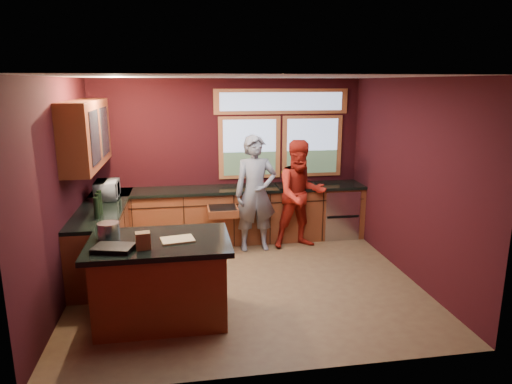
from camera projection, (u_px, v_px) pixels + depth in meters
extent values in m
plane|color=brown|center=(246.00, 282.00, 6.16)|extent=(4.50, 4.50, 0.00)
cube|color=black|center=(229.00, 160.00, 7.76)|extent=(4.50, 0.02, 2.70)
cube|color=black|center=(279.00, 236.00, 3.93)|extent=(4.50, 0.02, 2.70)
cube|color=black|center=(61.00, 192.00, 5.49)|extent=(0.02, 4.00, 2.70)
cube|color=black|center=(409.00, 179.00, 6.20)|extent=(0.02, 4.00, 2.70)
cube|color=silver|center=(245.00, 77.00, 5.53)|extent=(4.50, 4.00, 0.02)
cube|color=#8D9FC3|center=(250.00, 148.00, 7.76)|extent=(1.06, 0.02, 1.06)
cube|color=#8D9FC3|center=(312.00, 146.00, 7.93)|extent=(1.06, 0.02, 1.06)
cube|color=#B05F33|center=(282.00, 101.00, 7.66)|extent=(2.30, 0.02, 0.42)
cube|color=brown|center=(86.00, 134.00, 6.19)|extent=(0.36, 1.80, 0.90)
cube|color=brown|center=(232.00, 216.00, 7.69)|extent=(4.50, 0.60, 0.88)
cube|color=black|center=(232.00, 189.00, 7.57)|extent=(4.50, 0.64, 0.05)
cube|color=#B7B7BC|center=(337.00, 212.00, 7.97)|extent=(0.60, 0.58, 0.85)
cube|color=black|center=(296.00, 187.00, 7.71)|extent=(0.66, 0.46, 0.05)
cube|color=brown|center=(104.00, 239.00, 6.56)|extent=(0.60, 2.30, 0.88)
cube|color=black|center=(102.00, 208.00, 6.46)|extent=(0.64, 2.30, 0.05)
cube|color=brown|center=(161.00, 282.00, 5.13)|extent=(1.40, 0.90, 0.88)
cube|color=black|center=(159.00, 243.00, 5.02)|extent=(1.55, 1.05, 0.06)
imported|color=slate|center=(255.00, 194.00, 7.20)|extent=(0.68, 0.45, 1.85)
imported|color=#A41E13|center=(301.00, 195.00, 7.32)|extent=(0.92, 0.75, 1.76)
imported|color=#999999|center=(107.00, 190.00, 6.82)|extent=(0.34, 0.50, 0.27)
imported|color=#999999|center=(289.00, 175.00, 7.74)|extent=(0.29, 0.25, 0.33)
cylinder|color=silver|center=(259.00, 178.00, 7.61)|extent=(0.12, 0.12, 0.28)
cube|color=tan|center=(178.00, 240.00, 5.00)|extent=(0.39, 0.31, 0.02)
cylinder|color=#B0B1B5|center=(109.00, 231.00, 5.05)|extent=(0.24, 0.24, 0.18)
cube|color=brown|center=(143.00, 241.00, 4.73)|extent=(0.17, 0.14, 0.18)
cube|color=black|center=(114.00, 248.00, 4.70)|extent=(0.46, 0.37, 0.05)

